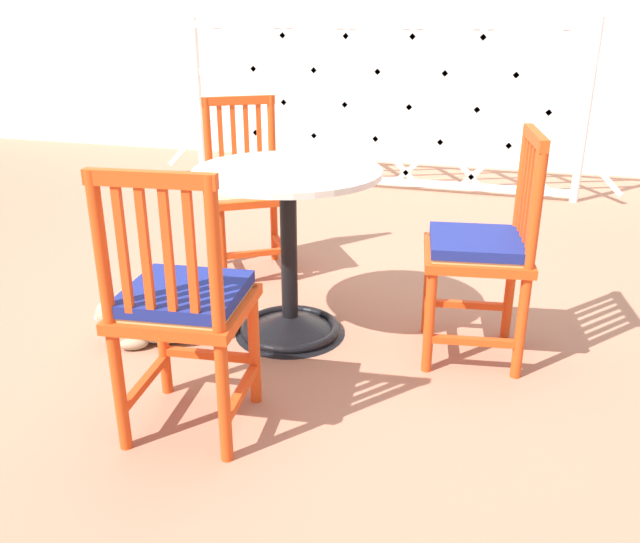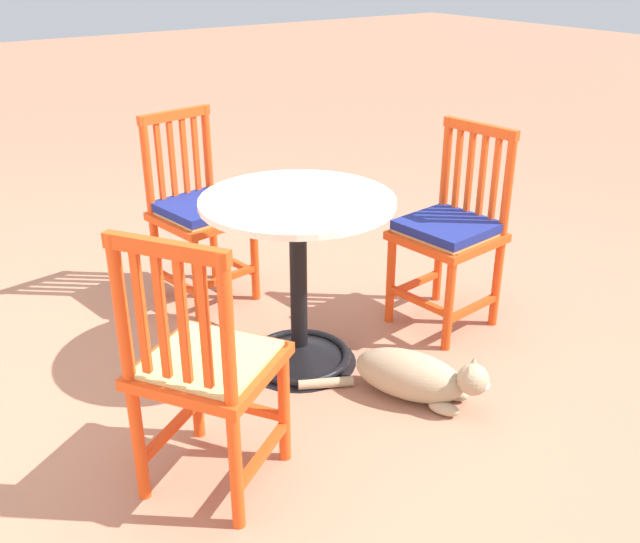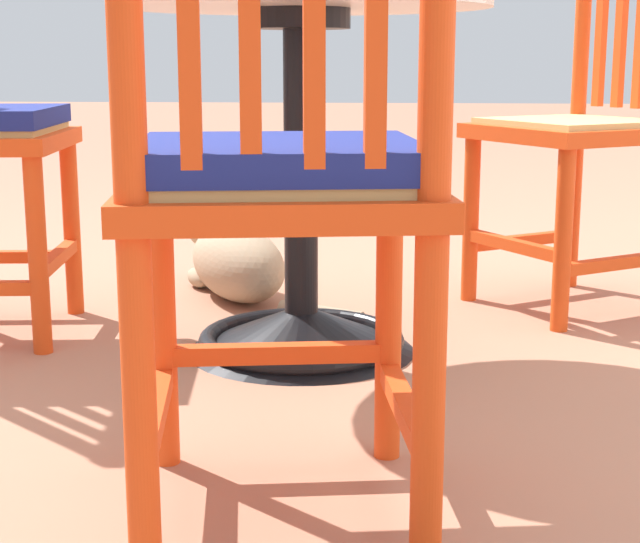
# 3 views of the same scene
# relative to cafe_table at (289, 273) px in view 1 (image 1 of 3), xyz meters

# --- Properties ---
(ground_plane) EXTENTS (24.00, 24.00, 0.00)m
(ground_plane) POSITION_rel_cafe_table_xyz_m (-0.07, 0.03, -0.28)
(ground_plane) COLOR #A36B51
(building_wall_backdrop) EXTENTS (10.00, 0.20, 2.80)m
(building_wall_backdrop) POSITION_rel_cafe_table_xyz_m (-0.07, 3.75, 1.12)
(building_wall_backdrop) COLOR white
(building_wall_backdrop) RESTS_ON ground_plane
(lattice_fence_panel) EXTENTS (3.70, 0.06, 1.29)m
(lattice_fence_panel) POSITION_rel_cafe_table_xyz_m (-0.20, 2.65, 0.36)
(lattice_fence_panel) COLOR white
(lattice_fence_panel) RESTS_ON ground_plane
(cafe_table) EXTENTS (0.76, 0.76, 0.73)m
(cafe_table) POSITION_rel_cafe_table_xyz_m (0.00, 0.00, 0.00)
(cafe_table) COLOR black
(cafe_table) RESTS_ON ground_plane
(orange_chair_facing_out) EXTENTS (0.44, 0.44, 0.91)m
(orange_chair_facing_out) POSITION_rel_cafe_table_xyz_m (-0.09, -0.75, 0.16)
(orange_chair_facing_out) COLOR #D64214
(orange_chair_facing_out) RESTS_ON ground_plane
(orange_chair_at_corner) EXTENTS (0.46, 0.46, 0.91)m
(orange_chair_at_corner) POSITION_rel_cafe_table_xyz_m (0.78, 0.05, 0.16)
(orange_chair_at_corner) COLOR #D64214
(orange_chair_at_corner) RESTS_ON ground_plane
(orange_chair_near_fence) EXTENTS (0.55, 0.55, 0.91)m
(orange_chair_near_fence) POSITION_rel_cafe_table_xyz_m (-0.46, 0.64, 0.15)
(orange_chair_near_fence) COLOR #D64214
(orange_chair_near_fence) RESTS_ON ground_plane
(tabby_cat) EXTENTS (0.59, 0.53, 0.23)m
(tabby_cat) POSITION_rel_cafe_table_xyz_m (-0.49, -0.22, -0.19)
(tabby_cat) COLOR #9E896B
(tabby_cat) RESTS_ON ground_plane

